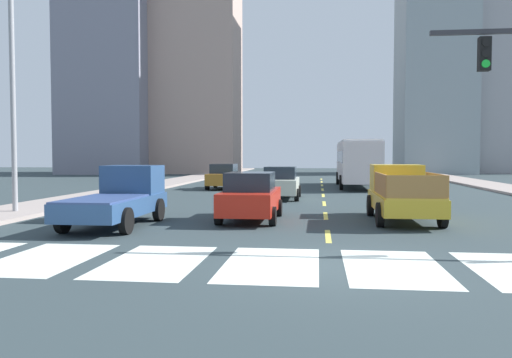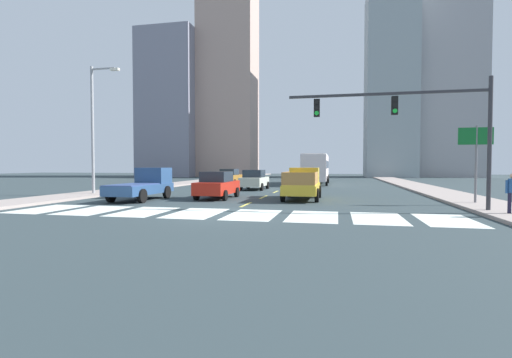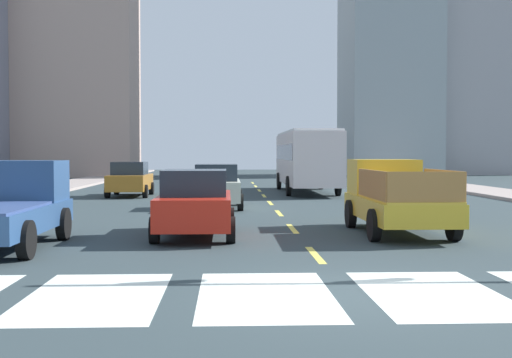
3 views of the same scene
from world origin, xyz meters
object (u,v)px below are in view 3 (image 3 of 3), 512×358
object	(u,v)px
pickup_dark	(9,206)
sedan_near_left	(130,179)
pickup_stakebed	(394,198)
sedan_mid	(217,186)
city_bus	(306,157)
sedan_far	(195,203)

from	to	relation	value
pickup_dark	sedan_near_left	bearing A→B (deg)	91.94
pickup_stakebed	sedan_mid	world-z (taller)	pickup_stakebed
pickup_dark	city_bus	distance (m)	23.11
pickup_stakebed	city_bus	world-z (taller)	city_bus
sedan_mid	sedan_near_left	xyz separation A→B (m)	(-4.42, 7.53, 0.00)
sedan_far	pickup_stakebed	bearing A→B (deg)	9.69
city_bus	sedan_mid	distance (m)	11.48
sedan_far	sedan_mid	bearing A→B (deg)	88.22
sedan_mid	sedan_near_left	world-z (taller)	same
sedan_mid	sedan_far	distance (m)	9.15
pickup_dark	sedan_mid	bearing A→B (deg)	69.28
pickup_dark	sedan_far	world-z (taller)	pickup_dark
sedan_near_left	sedan_far	xyz separation A→B (m)	(4.01, -16.67, 0.00)
sedan_mid	sedan_near_left	bearing A→B (deg)	118.08
pickup_stakebed	sedan_far	bearing A→B (deg)	-170.21
pickup_stakebed	city_bus	size ratio (longest dim) A/B	0.48
pickup_dark	sedan_far	bearing A→B (deg)	23.19
pickup_dark	sedan_near_left	distance (m)	18.25
sedan_near_left	city_bus	bearing A→B (deg)	17.44
pickup_stakebed	sedan_mid	size ratio (longest dim) A/B	1.18
pickup_stakebed	sedan_far	world-z (taller)	pickup_stakebed
pickup_dark	sedan_mid	size ratio (longest dim) A/B	1.18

